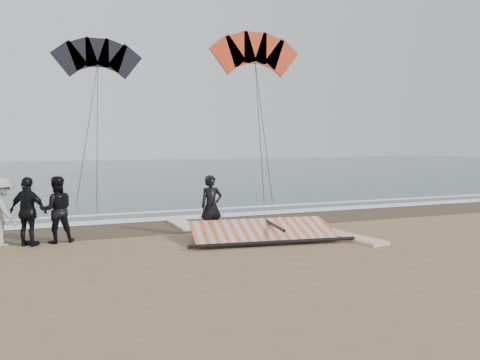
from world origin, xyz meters
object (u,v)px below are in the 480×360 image
Objects in this scene: man_main at (211,206)px; board_cream at (182,224)px; sail_rig at (259,233)px; board_white at (352,237)px.

board_cream is at bearing 96.48° from man_main.
sail_rig is (1.53, -3.03, 0.15)m from board_cream.
man_main is 0.86× the size of board_cream.
sail_rig is (-2.56, 0.82, 0.15)m from board_white.
man_main reaches higher than sail_rig.
board_white is 0.49× the size of sail_rig.
board_white is at bearing -46.94° from board_cream.
man_main is at bearing -83.36° from board_cream.
board_white is at bearing -17.66° from sail_rig.
man_main is at bearing 141.14° from sail_rig.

